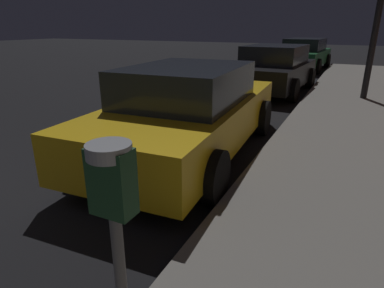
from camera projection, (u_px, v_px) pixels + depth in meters
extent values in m
cube|color=#1E4728|center=(112.00, 182.00, 1.38)|extent=(0.19, 0.11, 0.30)
cylinder|color=#999EA5|center=(109.00, 151.00, 1.33)|extent=(0.19, 0.19, 0.06)
cube|color=black|center=(100.00, 171.00, 1.39)|extent=(0.01, 0.08, 0.11)
cube|color=gold|center=(190.00, 119.00, 5.33)|extent=(2.06, 4.68, 0.64)
cube|color=#1E2328|center=(187.00, 84.00, 5.05)|extent=(1.71, 2.26, 0.56)
cylinder|color=black|center=(176.00, 109.00, 6.98)|extent=(0.26, 0.67, 0.66)
cylinder|color=black|center=(262.00, 118.00, 6.31)|extent=(0.26, 0.67, 0.66)
cylinder|color=black|center=(88.00, 155.00, 4.51)|extent=(0.26, 0.67, 0.66)
cylinder|color=black|center=(214.00, 177.00, 3.85)|extent=(0.26, 0.67, 0.66)
cube|color=black|center=(273.00, 74.00, 10.36)|extent=(2.04, 4.19, 0.64)
cube|color=#1E2328|center=(275.00, 55.00, 10.19)|extent=(1.72, 2.29, 0.56)
cylinder|color=black|center=(257.00, 74.00, 11.91)|extent=(0.25, 0.67, 0.66)
cylinder|color=black|center=(310.00, 78.00, 11.07)|extent=(0.25, 0.67, 0.66)
cylinder|color=black|center=(230.00, 85.00, 9.82)|extent=(0.25, 0.67, 0.66)
cylinder|color=black|center=(293.00, 90.00, 8.98)|extent=(0.25, 0.67, 0.66)
cube|color=#19592D|center=(304.00, 57.00, 15.73)|extent=(2.04, 4.62, 0.64)
cube|color=#1E2328|center=(305.00, 45.00, 15.56)|extent=(1.71, 2.57, 0.56)
cylinder|color=black|center=(291.00, 59.00, 17.37)|extent=(0.26, 0.67, 0.66)
cylinder|color=black|center=(327.00, 61.00, 16.54)|extent=(0.26, 0.67, 0.66)
cylinder|color=black|center=(277.00, 64.00, 15.07)|extent=(0.26, 0.67, 0.66)
cylinder|color=black|center=(318.00, 66.00, 14.24)|extent=(0.26, 0.67, 0.66)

